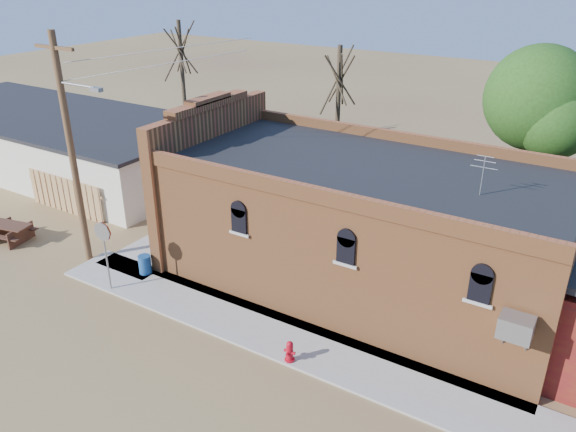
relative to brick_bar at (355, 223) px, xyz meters
The scene contains 14 objects.
ground 6.19m from the brick_bar, 106.65° to the right, with size 120.00×120.00×0.00m, color brown.
sidewalk_south 5.14m from the brick_bar, 91.78° to the right, with size 19.00×2.20×0.08m, color #9E9991.
sidewalk_west 8.28m from the brick_bar, behind, with size 2.60×10.00×0.08m, color #9E9991.
brick_bar is the anchor object (origin of this frame).
storage_building 20.81m from the brick_bar, behind, with size 20.40×8.40×3.17m.
wood_fence 14.61m from the brick_bar, behind, with size 5.20×0.10×1.80m, color #A96E4C, non-canonical shape.
utility_pole 10.96m from the brick_bar, 156.31° to the right, with size 3.12×0.26×9.00m.
tree_bare_near 9.54m from the brick_bar, 121.74° to the left, with size 2.80×2.80×7.65m.
tree_bare_far 18.25m from the brick_bar, 151.47° to the left, with size 2.80×2.80×8.16m.
tree_leafy 9.80m from the brick_bar, 61.44° to the left, with size 4.40×4.40×8.15m.
fire_hydrant 5.85m from the brick_bar, 84.06° to the right, with size 0.40×0.39×0.70m.
stop_sign 9.08m from the brick_bar, 142.75° to the right, with size 0.74×0.14×2.72m.
trash_barrel 8.23m from the brick_bar, 150.09° to the right, with size 0.48×0.48×0.74m, color navy.
picnic_table 15.00m from the brick_bar, 160.40° to the right, with size 2.17×1.80×0.80m.
Camera 1 is at (9.39, -11.65, 11.23)m, focal length 35.00 mm.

